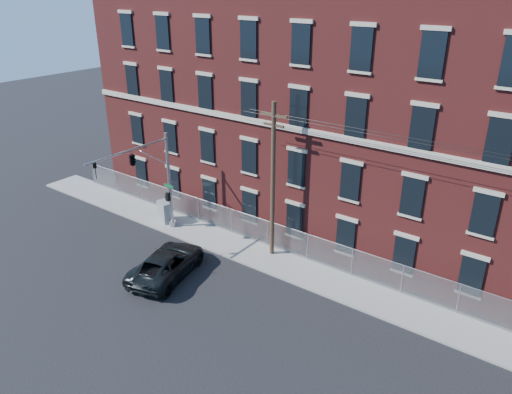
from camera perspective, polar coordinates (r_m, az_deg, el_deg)
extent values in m
plane|color=black|center=(29.82, -7.62, -9.88)|extent=(140.00, 140.00, 0.00)
cube|color=#999691|center=(28.39, 18.39, -12.85)|extent=(65.00, 3.00, 0.12)
cube|color=maroon|center=(33.07, 25.37, 6.74)|extent=(55.00, 14.00, 16.00)
cube|color=#B1A793|center=(26.33, 22.07, 4.02)|extent=(55.00, 0.18, 0.35)
cube|color=black|center=(40.88, -13.17, 2.80)|extent=(1.20, 0.10, 2.20)
cube|color=black|center=(39.76, -13.66, 7.64)|extent=(1.20, 0.10, 2.20)
cube|color=black|center=(38.92, -14.20, 13.02)|extent=(1.20, 0.10, 2.20)
cube|color=black|center=(38.45, -14.77, 18.28)|extent=(1.20, 0.10, 2.20)
cube|color=black|center=(38.31, -9.55, 1.67)|extent=(1.20, 0.10, 2.20)
cube|color=black|center=(37.12, -9.93, 6.82)|extent=(1.20, 0.10, 2.20)
cube|color=black|center=(36.21, -10.35, 12.58)|extent=(1.20, 0.10, 2.20)
cube|color=black|center=(35.71, -10.80, 18.24)|extent=(1.20, 0.10, 2.20)
cube|color=black|center=(35.94, -5.43, 0.38)|extent=(1.20, 0.10, 2.20)
cube|color=black|center=(34.67, -5.66, 5.84)|extent=(1.20, 0.10, 2.20)
cube|color=black|center=(33.69, -5.92, 12.00)|extent=(1.20, 0.10, 2.20)
cube|color=black|center=(33.15, -6.20, 18.10)|extent=(1.20, 0.10, 2.20)
cube|color=black|center=(33.79, -0.76, -1.09)|extent=(1.20, 0.10, 2.20)
cube|color=black|center=(32.44, -0.80, 4.68)|extent=(1.20, 0.10, 2.20)
cube|color=black|center=(31.40, -0.84, 11.25)|extent=(1.20, 0.10, 2.20)
cube|color=black|center=(30.81, -0.88, 17.79)|extent=(1.20, 0.10, 2.20)
cube|color=black|center=(31.93, 4.50, -2.73)|extent=(1.20, 0.10, 2.20)
cube|color=black|center=(30.49, 4.71, 3.32)|extent=(1.20, 0.10, 2.20)
cube|color=black|center=(29.38, 4.96, 10.28)|extent=(1.20, 0.10, 2.20)
cube|color=black|center=(28.75, 5.23, 17.27)|extent=(1.20, 0.10, 2.20)
cube|color=black|center=(30.40, 10.37, -4.54)|extent=(1.20, 0.10, 2.20)
cube|color=black|center=(28.88, 10.89, 1.76)|extent=(1.20, 0.10, 2.20)
cube|color=black|center=(27.71, 11.50, 9.06)|extent=(1.20, 0.10, 2.20)
cube|color=black|center=(27.04, 12.14, 16.44)|extent=(1.20, 0.10, 2.20)
cube|color=black|center=(29.24, 16.81, -6.45)|extent=(1.20, 0.10, 2.20)
cube|color=black|center=(27.67, 17.69, 0.02)|extent=(1.20, 0.10, 2.20)
cube|color=black|center=(26.44, 18.71, 7.57)|extent=(1.20, 0.10, 2.20)
cube|color=black|center=(25.74, 19.78, 15.26)|extent=(1.20, 0.10, 2.20)
cube|color=black|center=(28.52, 23.74, -8.40)|extent=(1.20, 0.10, 2.20)
cube|color=black|center=(26.90, 24.99, -1.86)|extent=(1.20, 0.10, 2.20)
cube|color=black|center=(25.63, 26.44, 5.83)|extent=(1.20, 0.10, 2.20)
cube|color=#A5A8AD|center=(28.90, 19.50, -9.99)|extent=(59.00, 0.02, 1.80)
cylinder|color=#9EA0A5|center=(28.43, 19.75, -8.47)|extent=(59.00, 0.04, 0.04)
cylinder|color=#9EA0A5|center=(45.19, -18.40, 2.63)|extent=(0.06, 0.06, 1.85)
cylinder|color=#9EA0A5|center=(42.81, -15.93, 1.77)|extent=(0.06, 0.06, 1.85)
cylinder|color=#9EA0A5|center=(40.54, -13.19, 0.82)|extent=(0.06, 0.06, 1.85)
cylinder|color=#9EA0A5|center=(38.38, -10.13, -0.25)|extent=(0.06, 0.06, 1.85)
cylinder|color=#9EA0A5|center=(36.36, -6.71, -1.44)|extent=(0.06, 0.06, 1.85)
cylinder|color=#9EA0A5|center=(34.49, -2.91, -2.75)|extent=(0.06, 0.06, 1.85)
cylinder|color=#9EA0A5|center=(32.82, 1.32, -4.20)|extent=(0.06, 0.06, 1.85)
cylinder|color=#9EA0A5|center=(31.37, 5.98, -5.76)|extent=(0.06, 0.06, 1.85)
cylinder|color=#9EA0A5|center=(30.17, 11.09, -7.42)|extent=(0.06, 0.06, 1.85)
cylinder|color=#9EA0A5|center=(29.25, 16.60, -9.13)|extent=(0.06, 0.06, 1.85)
cylinder|color=#9EA0A5|center=(28.63, 22.48, -10.84)|extent=(0.06, 0.06, 1.85)
cylinder|color=#9EA0A5|center=(34.77, -10.04, 1.81)|extent=(0.22, 0.22, 7.00)
cylinder|color=#9EA0A5|center=(36.12, -9.67, -3.04)|extent=(0.50, 0.50, 0.40)
cylinder|color=#9EA0A5|center=(31.73, -14.64, 5.20)|extent=(0.14, 6.50, 0.14)
cylinder|color=#9EA0A5|center=(33.29, -11.77, 4.53)|extent=(0.08, 2.18, 1.56)
cube|color=#0C592D|center=(34.75, -10.12, 1.26)|extent=(0.90, 0.03, 0.22)
cube|color=black|center=(35.03, -10.20, 0.02)|extent=(0.25, 0.25, 0.60)
imported|color=black|center=(30.48, -18.18, 2.90)|extent=(0.16, 0.20, 1.00)
imported|color=black|center=(32.05, -14.20, 4.39)|extent=(0.53, 2.48, 1.00)
cylinder|color=#4A3325|center=(30.11, 1.97, 1.73)|extent=(0.28, 0.28, 10.00)
cube|color=#4A3325|center=(28.79, 2.09, 9.50)|extent=(1.80, 0.12, 0.12)
cube|color=#4A3325|center=(28.95, 2.07, 8.35)|extent=(1.40, 0.12, 0.12)
imported|color=black|center=(30.37, -10.30, -7.58)|extent=(3.99, 6.29, 1.62)
cube|color=gray|center=(36.69, -10.58, -1.67)|extent=(1.37, 0.97, 1.54)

